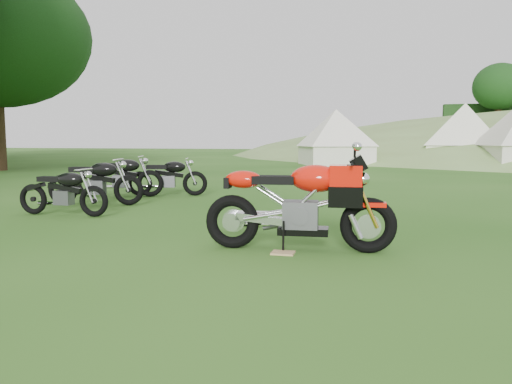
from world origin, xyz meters
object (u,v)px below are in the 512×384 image
(vintage_moto_a, at_px, (95,180))
(tent_mid, at_px, (464,136))
(vintage_moto_c, at_px, (167,176))
(vintage_moto_d, at_px, (120,175))
(sport_motorcycle, at_px, (299,196))
(plywood_board, at_px, (283,253))
(vintage_moto_b, at_px, (63,191))
(tent_left, at_px, (336,138))

(vintage_moto_a, xyz_separation_m, tent_mid, (9.07, 18.47, 0.97))
(vintage_moto_c, bearing_deg, vintage_moto_d, -171.26)
(sport_motorcycle, relative_size, vintage_moto_a, 1.13)
(vintage_moto_a, distance_m, tent_mid, 20.59)
(plywood_board, relative_size, vintage_moto_a, 0.14)
(sport_motorcycle, distance_m, vintage_moto_c, 6.19)
(vintage_moto_b, relative_size, vintage_moto_d, 0.87)
(sport_motorcycle, distance_m, tent_mid, 21.86)
(vintage_moto_d, height_order, tent_mid, tent_mid)
(plywood_board, height_order, tent_mid, tent_mid)
(vintage_moto_c, bearing_deg, tent_left, 64.96)
(vintage_moto_a, relative_size, vintage_moto_b, 1.13)
(plywood_board, height_order, vintage_moto_c, vintage_moto_c)
(vintage_moto_b, distance_m, tent_mid, 21.72)
(plywood_board, distance_m, tent_mid, 22.15)
(vintage_moto_b, height_order, vintage_moto_c, vintage_moto_c)
(vintage_moto_c, height_order, tent_mid, tent_mid)
(sport_motorcycle, height_order, tent_mid, tent_mid)
(sport_motorcycle, distance_m, plywood_board, 0.68)
(vintage_moto_a, xyz_separation_m, tent_left, (2.78, 17.27, 0.89))
(vintage_moto_a, bearing_deg, tent_left, 70.24)
(sport_motorcycle, bearing_deg, tent_left, 89.41)
(vintage_moto_d, bearing_deg, tent_left, 62.58)
(sport_motorcycle, relative_size, plywood_board, 8.16)
(sport_motorcycle, relative_size, tent_mid, 0.63)
(vintage_moto_c, bearing_deg, plywood_board, -70.02)
(vintage_moto_b, xyz_separation_m, tent_left, (2.52, 18.63, 0.94))
(vintage_moto_b, bearing_deg, tent_mid, 65.13)
(vintage_moto_d, distance_m, tent_mid, 19.48)
(sport_motorcycle, height_order, vintage_moto_c, sport_motorcycle)
(vintage_moto_d, bearing_deg, plywood_board, -60.27)
(plywood_board, bearing_deg, vintage_moto_b, 156.99)
(tent_left, bearing_deg, vintage_moto_c, -121.37)
(tent_mid, bearing_deg, vintage_moto_c, -108.85)
(vintage_moto_c, xyz_separation_m, tent_left, (2.12, 15.41, 0.91))
(plywood_board, height_order, tent_left, tent_left)
(plywood_board, bearing_deg, vintage_moto_c, 127.18)
(vintage_moto_d, bearing_deg, sport_motorcycle, -58.01)
(vintage_moto_d, bearing_deg, vintage_moto_b, -95.36)
(vintage_moto_b, bearing_deg, vintage_moto_a, 99.92)
(vintage_moto_c, relative_size, tent_left, 0.55)
(vintage_moto_b, height_order, vintage_moto_d, vintage_moto_d)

